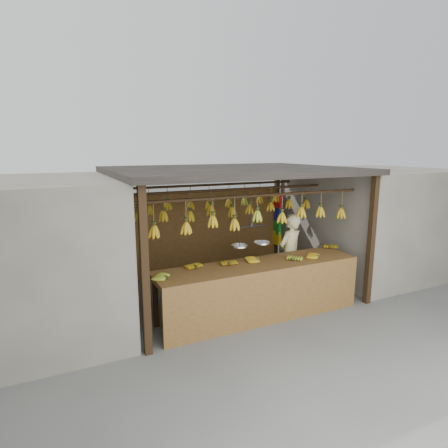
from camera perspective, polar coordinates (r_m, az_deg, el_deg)
ground at (r=7.38m, az=1.02°, el=-10.36°), size 80.00×80.00×0.00m
stall at (r=7.19m, az=-0.10°, el=5.29°), size 4.30×3.30×2.40m
neighbor_left at (r=6.35m, az=-29.51°, el=-4.57°), size 3.00×3.00×2.30m
neighbor_right at (r=9.20m, az=21.55°, el=0.66°), size 3.00×3.00×2.30m
counter at (r=6.11m, az=5.88°, el=-8.06°), size 3.56×0.79×0.96m
hanging_bananas at (r=6.95m, az=1.07°, el=2.08°), size 3.62×2.25×0.39m
balance_scale at (r=6.09m, az=4.12°, el=-2.67°), size 0.69×0.28×0.80m
vendor at (r=7.19m, az=9.98°, el=-4.59°), size 0.65×0.53×1.55m
bag_bundles at (r=9.16m, az=8.15°, el=0.57°), size 0.08×0.26×1.24m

